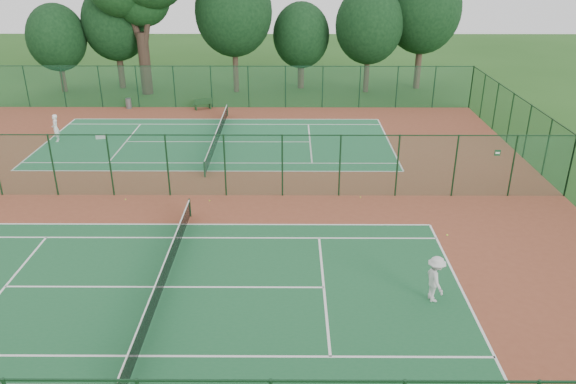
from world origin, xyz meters
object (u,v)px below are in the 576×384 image
(player_near, at_px, (435,279))
(kit_bag, at_px, (101,137))
(player_far, at_px, (56,128))
(bench, at_px, (203,104))
(trash_bin, at_px, (129,103))

(player_near, bearing_deg, kit_bag, 34.97)
(player_far, xyz_separation_m, bench, (8.97, 8.22, -0.47))
(player_far, xyz_separation_m, kit_bag, (2.87, 0.56, -0.82))
(player_near, height_order, kit_bag, player_near)
(bench, xyz_separation_m, kit_bag, (-6.11, -7.66, -0.35))
(player_far, relative_size, trash_bin, 2.24)
(player_near, xyz_separation_m, player_far, (-21.76, 18.93, 0.00))
(trash_bin, bearing_deg, kit_bag, -89.01)
(trash_bin, bearing_deg, bench, -2.48)
(player_far, relative_size, kit_bag, 2.58)
(trash_bin, relative_size, kit_bag, 1.15)
(bench, distance_m, kit_bag, 9.80)
(player_near, relative_size, trash_bin, 2.23)
(trash_bin, xyz_separation_m, bench, (6.24, -0.27, 0.06))
(player_near, distance_m, player_far, 28.84)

